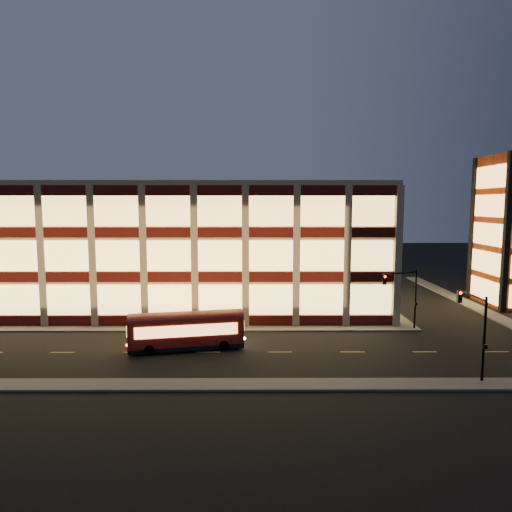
{
  "coord_description": "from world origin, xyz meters",
  "views": [
    {
      "loc": [
        7.84,
        -42.57,
        12.22
      ],
      "look_at": [
        8.05,
        8.0,
        6.42
      ],
      "focal_mm": 32.0,
      "sensor_mm": 36.0,
      "label": 1
    }
  ],
  "objects": [
    {
      "name": "trolley_bus",
      "position": [
        2.11,
        -5.09,
        1.78
      ],
      "size": [
        9.78,
        4.17,
        3.22
      ],
      "rotation": [
        0.0,
        0.0,
        0.2
      ],
      "color": "maroon",
      "rests_on": "ground"
    },
    {
      "name": "office_building",
      "position": [
        -2.91,
        16.91,
        7.25
      ],
      "size": [
        50.45,
        30.45,
        14.5
      ],
      "color": "tan",
      "rests_on": "ground"
    },
    {
      "name": "traffic_signal_near",
      "position": [
        23.5,
        -11.03,
        4.13
      ],
      "size": [
        0.32,
        4.45,
        6.0
      ],
      "color": "black",
      "rests_on": "ground"
    },
    {
      "name": "traffic_signal_far",
      "position": [
        22.21,
        0.24,
        4.11
      ],
      "size": [
        3.79,
        1.87,
        6.0
      ],
      "color": "black",
      "rests_on": "ground"
    },
    {
      "name": "sidewalk_near",
      "position": [
        0.0,
        -13.0,
        0.07
      ],
      "size": [
        100.0,
        2.0,
        0.15
      ],
      "primitive_type": "cube",
      "color": "#514F4C",
      "rests_on": "ground"
    },
    {
      "name": "ground",
      "position": [
        0.0,
        0.0,
        0.0
      ],
      "size": [
        200.0,
        200.0,
        0.0
      ],
      "primitive_type": "plane",
      "color": "black",
      "rests_on": "ground"
    },
    {
      "name": "sidewalk_office_south",
      "position": [
        -3.0,
        1.0,
        0.07
      ],
      "size": [
        54.0,
        2.0,
        0.15
      ],
      "primitive_type": "cube",
      "color": "#514F4C",
      "rests_on": "ground"
    },
    {
      "name": "sidewalk_office_east",
      "position": [
        23.0,
        17.0,
        0.07
      ],
      "size": [
        2.0,
        30.0,
        0.15
      ],
      "primitive_type": "cube",
      "color": "#514F4C",
      "rests_on": "ground"
    },
    {
      "name": "sidewalk_tower_west",
      "position": [
        34.0,
        17.0,
        0.07
      ],
      "size": [
        2.0,
        30.0,
        0.15
      ],
      "primitive_type": "cube",
      "color": "#514F4C",
      "rests_on": "ground"
    }
  ]
}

